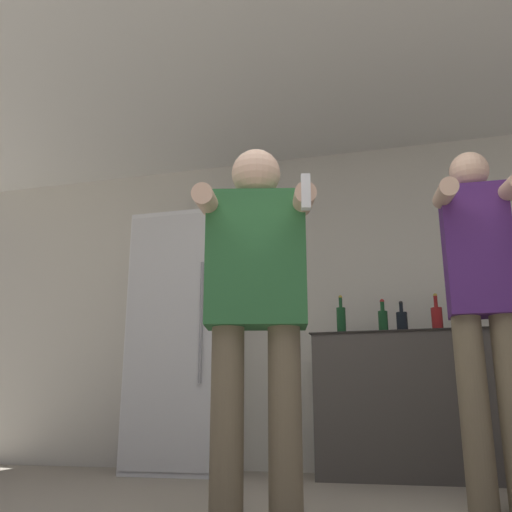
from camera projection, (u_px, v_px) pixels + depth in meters
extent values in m
cube|color=beige|center=(350.00, 302.00, 4.51)|extent=(7.00, 0.06, 2.55)
cube|color=silver|center=(315.00, 46.00, 3.45)|extent=(7.00, 3.48, 0.05)
cube|color=white|center=(186.00, 341.00, 4.43)|extent=(0.75, 0.60, 1.94)
cube|color=silver|center=(171.00, 336.00, 4.15)|extent=(0.72, 0.01, 1.86)
cylinder|color=#99999E|center=(201.00, 321.00, 4.09)|extent=(0.02, 0.02, 0.87)
cube|color=#47423D|center=(414.00, 406.00, 3.90)|extent=(1.30, 0.58, 0.96)
cube|color=#272421|center=(409.00, 335.00, 4.02)|extent=(1.33, 0.61, 0.01)
cylinder|color=black|center=(402.00, 323.00, 3.97)|extent=(0.08, 0.08, 0.15)
cylinder|color=black|center=(401.00, 308.00, 4.00)|extent=(0.03, 0.03, 0.07)
sphere|color=black|center=(401.00, 303.00, 4.01)|extent=(0.03, 0.03, 0.03)
cylinder|color=maroon|center=(437.00, 320.00, 3.92)|extent=(0.08, 0.08, 0.17)
cylinder|color=maroon|center=(436.00, 302.00, 3.95)|extent=(0.03, 0.03, 0.09)
sphere|color=#B29933|center=(435.00, 295.00, 3.96)|extent=(0.03, 0.03, 0.03)
cylinder|color=#194723|center=(457.00, 316.00, 3.89)|extent=(0.07, 0.07, 0.22)
cylinder|color=#194723|center=(454.00, 294.00, 3.93)|extent=(0.03, 0.03, 0.09)
sphere|color=black|center=(454.00, 287.00, 3.95)|extent=(0.03, 0.03, 0.03)
cylinder|color=#194723|center=(341.00, 322.00, 4.09)|extent=(0.06, 0.06, 0.20)
cylinder|color=#194723|center=(341.00, 302.00, 4.12)|extent=(0.02, 0.02, 0.08)
sphere|color=#B29933|center=(340.00, 297.00, 4.13)|extent=(0.03, 0.03, 0.03)
cylinder|color=#194723|center=(383.00, 323.00, 4.01)|extent=(0.07, 0.07, 0.16)
cylinder|color=#194723|center=(382.00, 306.00, 4.04)|extent=(0.03, 0.03, 0.07)
sphere|color=maroon|center=(382.00, 301.00, 4.05)|extent=(0.03, 0.03, 0.03)
cylinder|color=#75664C|center=(227.00, 424.00, 2.29)|extent=(0.14, 0.14, 0.78)
cylinder|color=#75664C|center=(285.00, 424.00, 2.29)|extent=(0.14, 0.14, 0.78)
cube|color=#2D6B38|center=(256.00, 260.00, 2.47)|extent=(0.46, 0.29, 0.59)
sphere|color=beige|center=(256.00, 174.00, 2.57)|extent=(0.22, 0.22, 0.22)
cylinder|color=beige|center=(207.00, 201.00, 2.38)|extent=(0.16, 0.35, 0.14)
cylinder|color=beige|center=(303.00, 200.00, 2.37)|extent=(0.16, 0.35, 0.14)
cube|color=white|center=(306.00, 192.00, 2.20)|extent=(0.04, 0.04, 0.14)
cylinder|color=#75664C|center=(475.00, 410.00, 2.70)|extent=(0.14, 0.14, 0.89)
cube|color=#4C236B|center=(477.00, 251.00, 2.89)|extent=(0.33, 0.21, 0.67)
sphere|color=beige|center=(469.00, 171.00, 3.01)|extent=(0.20, 0.20, 0.20)
cylinder|color=beige|center=(445.00, 194.00, 2.82)|extent=(0.11, 0.39, 0.15)
cylinder|color=beige|center=(511.00, 189.00, 2.75)|extent=(0.11, 0.39, 0.15)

